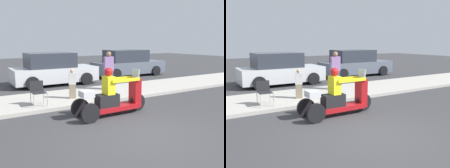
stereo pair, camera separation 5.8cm
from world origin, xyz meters
The scene contains 8 objects.
ground_plane centered at (0.00, 0.00, 0.00)m, with size 60.00×60.00×0.00m, color #38383A.
sidewalk_strip centered at (0.00, 4.60, 0.06)m, with size 28.00×2.80×0.12m.
motorcycle_trike centered at (0.20, 1.88, 0.53)m, with size 2.47×0.80×1.49m.
spectator_near_curb centered at (-0.16, 4.19, 0.66)m, with size 0.30×0.24×1.12m.
spectator_end_of_line centered at (1.95, 5.02, 0.94)m, with size 0.44×0.32×1.69m.
folding_chair_set_back centered at (-1.56, 3.84, 0.62)m, with size 0.47×0.47×0.82m.
parked_car_lot_left centered at (0.43, 8.16, 0.78)m, with size 4.29×2.10×1.67m.
parked_car_lot_center centered at (5.72, 8.87, 0.79)m, with size 4.81×2.00×1.70m.
Camera 2 is at (-3.70, -4.53, 2.29)m, focal length 40.00 mm.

